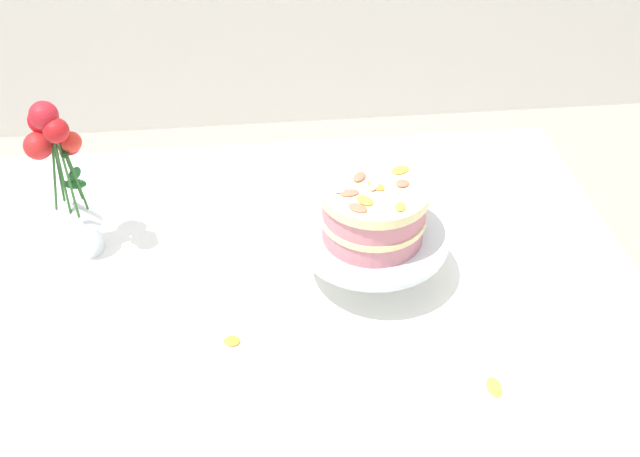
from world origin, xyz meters
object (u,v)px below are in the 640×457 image
Objects in this scene: cake_stand at (372,242)px; layer_cake at (373,211)px; dining_table at (289,320)px; flower_vase at (67,184)px.

layer_cake is at bearing -124.41° from cake_stand.
dining_table is at bearing -173.03° from layer_cake.
dining_table is 6.93× the size of layer_cake.
layer_cake reaches higher than cake_stand.
dining_table is at bearing -21.12° from flower_vase.
cake_stand is 0.83× the size of flower_vase.
cake_stand is at bearing 6.98° from dining_table.
flower_vase is at bearing 166.47° from cake_stand.
flower_vase is (-0.41, 0.16, 0.26)m from dining_table.
dining_table is 0.30m from layer_cake.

